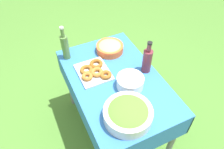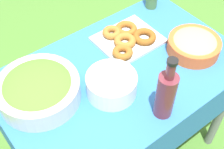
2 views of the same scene
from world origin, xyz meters
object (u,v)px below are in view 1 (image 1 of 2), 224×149
object	(u,v)px
pasta_bowl	(110,47)
wine_bottle	(147,60)
salad_bowl	(128,113)
plate_stack	(130,82)
donut_platter	(94,71)
olive_oil_bottle	(65,46)

from	to	relation	value
pasta_bowl	wine_bottle	distance (m)	0.41
salad_bowl	wine_bottle	xyz separation A→B (m)	(-0.36, 0.37, 0.06)
plate_stack	wine_bottle	xyz separation A→B (m)	(-0.10, 0.21, 0.07)
donut_platter	plate_stack	distance (m)	0.33
salad_bowl	plate_stack	world-z (taller)	salad_bowl
donut_platter	pasta_bowl	bearing A→B (deg)	130.48
pasta_bowl	donut_platter	bearing A→B (deg)	-49.52
pasta_bowl	plate_stack	world-z (taller)	plate_stack
donut_platter	olive_oil_bottle	bearing A→B (deg)	-153.30
salad_bowl	pasta_bowl	distance (m)	0.75
salad_bowl	wine_bottle	size ratio (longest dim) A/B	1.14
pasta_bowl	olive_oil_bottle	size ratio (longest dim) A/B	0.77
olive_oil_bottle	wine_bottle	size ratio (longest dim) A/B	1.08
plate_stack	olive_oil_bottle	distance (m)	0.66
wine_bottle	pasta_bowl	bearing A→B (deg)	-155.05
wine_bottle	olive_oil_bottle	bearing A→B (deg)	-128.82
donut_platter	olive_oil_bottle	xyz separation A→B (m)	(-0.29, -0.15, 0.11)
salad_bowl	plate_stack	xyz separation A→B (m)	(-0.26, 0.16, -0.01)
donut_platter	plate_stack	bearing A→B (deg)	38.28
plate_stack	salad_bowl	bearing A→B (deg)	-31.67
plate_stack	olive_oil_bottle	world-z (taller)	olive_oil_bottle
donut_platter	wine_bottle	bearing A→B (deg)	69.04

